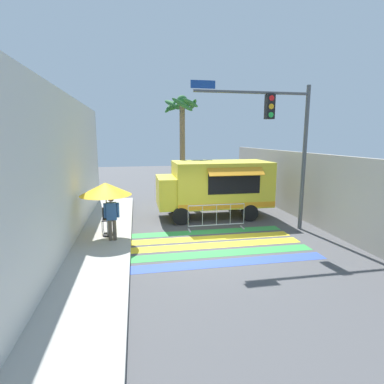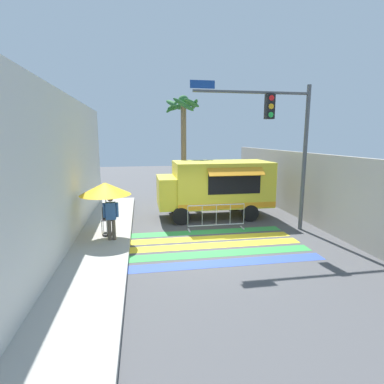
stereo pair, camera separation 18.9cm
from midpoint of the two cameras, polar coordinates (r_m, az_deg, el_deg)
The scene contains 12 objects.
ground_plane at distance 10.90m, azimuth 3.14°, elevation -9.61°, with size 60.00×60.00×0.00m, color #4C4C4F.
sidewalk_left at distance 10.90m, azimuth -23.88°, elevation -10.04°, with size 4.40×16.00×0.17m.
building_left_facade at distance 10.30m, azimuth -23.94°, elevation 3.09°, with size 0.25×16.00×5.15m.
concrete_wall_right at distance 15.08m, azimuth 19.00°, elevation 1.41°, with size 0.20×16.00×3.06m.
crosswalk_painted at distance 10.65m, azimuth 3.50°, elevation -10.09°, with size 6.40×3.60×0.01m.
food_truck at distance 14.06m, azimuth 3.57°, elevation 1.33°, with size 5.20×2.81×2.62m.
traffic_signal_pole at distance 12.24m, azimuth 16.55°, elevation 11.02°, with size 4.67×0.29×5.72m.
patio_umbrella at distance 11.13m, azimuth -16.61°, elevation 0.53°, with size 1.83×1.83×1.98m.
folding_chair at distance 12.00m, azimuth -16.14°, elevation -4.59°, with size 0.44×0.44×0.90m.
vendor_person at distance 10.76m, azimuth -15.54°, elevation -4.33°, with size 0.53×0.21×1.59m.
barricade_front at distance 12.29m, azimuth 4.24°, elevation -4.74°, with size 2.38×0.44×1.05m.
palm_tree at distance 17.18m, azimuth -2.28°, elevation 12.72°, with size 2.04×2.02×6.02m.
Camera 1 is at (-2.54, -9.94, 3.71)m, focal length 28.00 mm.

